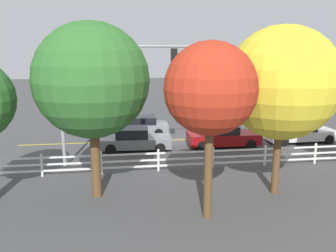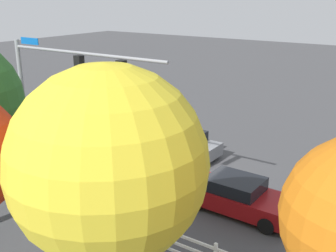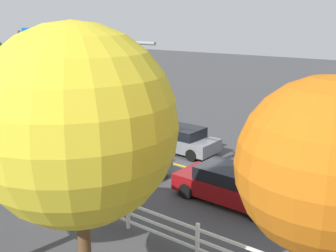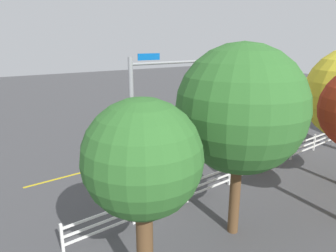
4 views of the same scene
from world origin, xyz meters
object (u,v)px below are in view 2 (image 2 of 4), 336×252
at_px(car_4, 129,165).
at_px(car_1, 238,196).
at_px(tree_1, 109,164).
at_px(car_2, 179,143).

bearing_deg(car_4, car_1, 3.66).
bearing_deg(car_1, tree_1, -88.14).
relative_size(car_1, car_2, 1.02).
bearing_deg(car_1, car_4, -178.14).
distance_m(car_1, car_2, 6.57).
distance_m(car_4, tree_1, 10.32).
height_order(car_1, tree_1, tree_1).
bearing_deg(car_4, tree_1, -49.49).
bearing_deg(tree_1, car_1, -89.50).
bearing_deg(car_2, car_1, 144.71).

